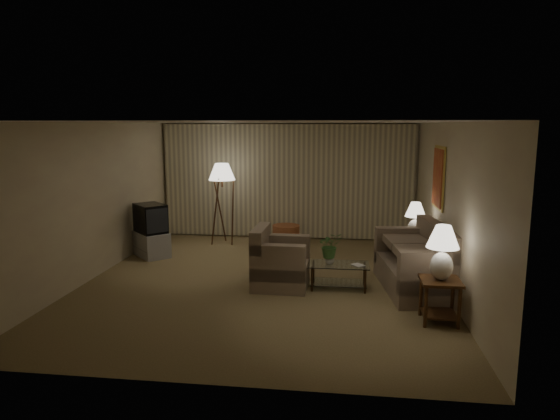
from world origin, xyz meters
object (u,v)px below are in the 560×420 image
(floor_lamp, at_px, (222,202))
(table_lamp_far, at_px, (415,217))
(coffee_table, at_px, (339,272))
(vase, at_px, (330,259))
(armchair, at_px, (281,263))
(side_table_near, at_px, (440,293))
(ottoman, at_px, (286,234))
(table_lamp_near, at_px, (443,248))
(crt_tv, at_px, (150,218))
(sofa, at_px, (415,264))
(side_table_far, at_px, (414,248))
(tv_cabinet, at_px, (152,244))

(floor_lamp, bearing_deg, table_lamp_far, -20.41)
(coffee_table, distance_m, floor_lamp, 3.93)
(coffee_table, bearing_deg, vase, 180.00)
(armchair, relative_size, table_lamp_far, 1.47)
(side_table_near, bearing_deg, ottoman, 121.00)
(side_table_near, relative_size, floor_lamp, 0.33)
(side_table_near, distance_m, floor_lamp, 5.75)
(table_lamp_near, xyz_separation_m, vase, (-1.53, 1.25, -0.55))
(crt_tv, bearing_deg, sofa, 29.39)
(side_table_far, distance_m, floor_lamp, 4.31)
(coffee_table, relative_size, floor_lamp, 0.54)
(table_lamp_far, height_order, tv_cabinet, table_lamp_far)
(side_table_near, distance_m, tv_cabinet, 5.93)
(coffee_table, bearing_deg, floor_lamp, 132.82)
(side_table_near, xyz_separation_m, table_lamp_near, (-0.00, 0.00, 0.63))
(table_lamp_far, bearing_deg, table_lamp_near, -90.00)
(ottoman, bearing_deg, sofa, -50.55)
(crt_tv, distance_m, floor_lamp, 1.74)
(side_table_near, xyz_separation_m, crt_tv, (-5.20, 2.84, 0.38))
(crt_tv, height_order, ottoman, crt_tv)
(table_lamp_far, bearing_deg, tv_cabinet, 177.40)
(side_table_far, distance_m, vase, 2.04)
(crt_tv, bearing_deg, ottoman, 75.65)
(side_table_far, relative_size, floor_lamp, 0.33)
(crt_tv, xyz_separation_m, ottoman, (2.60, 1.49, -0.58))
(table_lamp_near, distance_m, tv_cabinet, 5.98)
(sofa, height_order, side_table_near, sofa)
(side_table_far, bearing_deg, side_table_near, -90.00)
(table_lamp_far, xyz_separation_m, coffee_table, (-1.38, -1.35, -0.71))
(sofa, relative_size, table_lamp_near, 2.90)
(armchair, bearing_deg, sofa, -86.47)
(tv_cabinet, height_order, vase, vase)
(side_table_near, bearing_deg, table_lamp_far, 90.00)
(ottoman, bearing_deg, table_lamp_far, -33.61)
(sofa, xyz_separation_m, crt_tv, (-5.05, 1.49, 0.36))
(vase, bearing_deg, tv_cabinet, 156.66)
(side_table_far, bearing_deg, table_lamp_near, -90.00)
(table_lamp_near, bearing_deg, side_table_far, 90.00)
(vase, bearing_deg, sofa, 4.16)
(crt_tv, bearing_deg, coffee_table, 23.26)
(table_lamp_far, distance_m, ottoman, 3.22)
(sofa, xyz_separation_m, armchair, (-2.18, -0.10, -0.03))
(sofa, relative_size, ottoman, 3.52)
(side_table_near, bearing_deg, armchair, 151.76)
(armchair, distance_m, ottoman, 3.10)
(floor_lamp, bearing_deg, armchair, -59.39)
(side_table_far, bearing_deg, table_lamp_far, 0.00)
(armchair, distance_m, table_lamp_far, 2.76)
(table_lamp_near, distance_m, table_lamp_far, 2.60)
(table_lamp_near, bearing_deg, ottoman, 121.00)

